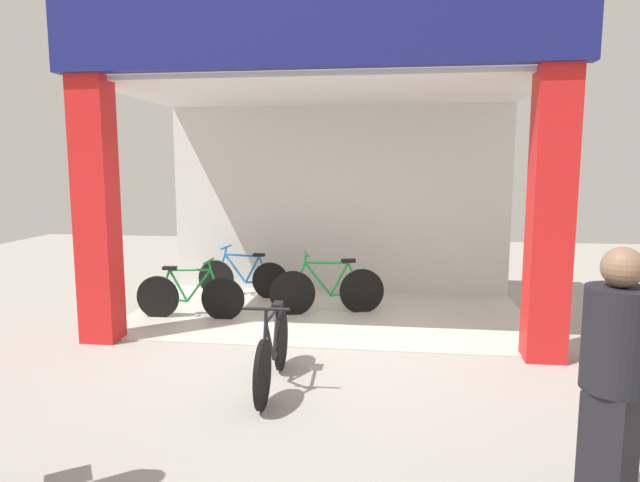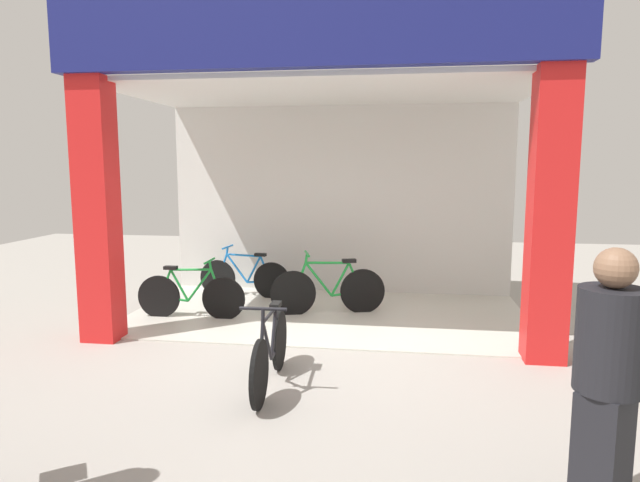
# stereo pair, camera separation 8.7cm
# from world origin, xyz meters

# --- Properties ---
(ground_plane) EXTENTS (18.99, 18.99, 0.00)m
(ground_plane) POSITION_xyz_m (0.00, 0.00, 0.00)
(ground_plane) COLOR #9E9991
(ground_plane) RESTS_ON ground
(shop_facade) EXTENTS (5.69, 3.28, 3.92)m
(shop_facade) POSITION_xyz_m (0.00, 1.51, 2.09)
(shop_facade) COLOR beige
(shop_facade) RESTS_ON ground
(bicycle_inside_0) EXTENTS (1.57, 0.54, 0.89)m
(bicycle_inside_0) POSITION_xyz_m (0.01, 1.49, 0.36)
(bicycle_inside_0) COLOR black
(bicycle_inside_0) RESTS_ON ground
(bicycle_inside_1) EXTENTS (1.51, 0.41, 0.83)m
(bicycle_inside_1) POSITION_xyz_m (-1.82, 1.00, 0.33)
(bicycle_inside_1) COLOR black
(bicycle_inside_1) RESTS_ON ground
(bicycle_inside_2) EXTENTS (1.49, 0.41, 0.82)m
(bicycle_inside_2) POSITION_xyz_m (-1.43, 2.29, 0.33)
(bicycle_inside_2) COLOR black
(bicycle_inside_2) RESTS_ON ground
(bicycle_parked_0) EXTENTS (0.42, 1.55, 0.85)m
(bicycle_parked_0) POSITION_xyz_m (-0.21, -1.12, 0.34)
(bicycle_parked_0) COLOR black
(bicycle_parked_0) RESTS_ON ground
(pedestrian_1) EXTENTS (0.52, 0.52, 1.64)m
(pedestrian_1) POSITION_xyz_m (2.16, -2.83, 0.86)
(pedestrian_1) COLOR black
(pedestrian_1) RESTS_ON ground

